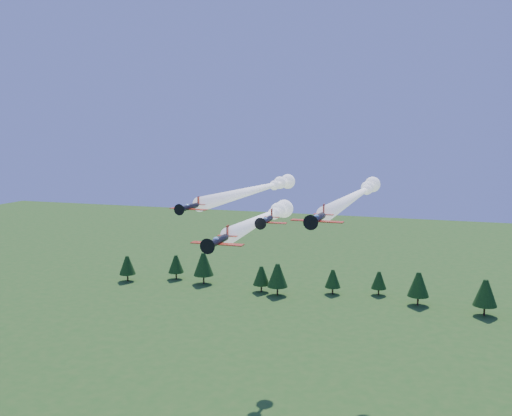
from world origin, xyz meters
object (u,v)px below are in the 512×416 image
(plane_right, at_px, (357,195))
(plane_slot, at_px, (266,220))
(plane_left, at_px, (259,189))
(plane_lead, at_px, (265,217))

(plane_right, bearing_deg, plane_slot, -114.61)
(plane_left, distance_m, plane_right, 21.53)
(plane_lead, relative_size, plane_left, 0.73)
(plane_lead, height_order, plane_slot, plane_slot)
(plane_left, xyz_separation_m, plane_right, (21.48, -1.34, -0.44))
(plane_lead, distance_m, plane_slot, 5.93)
(plane_right, xyz_separation_m, plane_slot, (-12.01, -23.98, -2.21))
(plane_right, relative_size, plane_slot, 7.65)
(plane_left, height_order, plane_slot, plane_left)
(plane_right, distance_m, plane_slot, 26.91)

